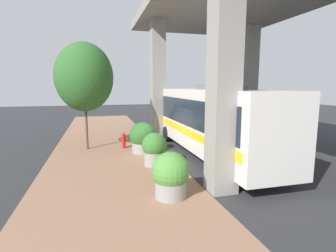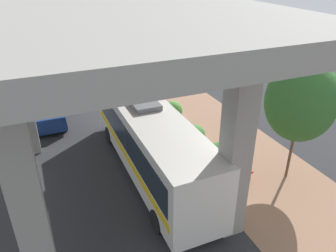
% 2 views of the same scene
% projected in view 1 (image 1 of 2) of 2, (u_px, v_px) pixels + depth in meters
% --- Properties ---
extents(ground_plane, '(80.00, 80.00, 0.00)m').
position_uv_depth(ground_plane, '(170.00, 157.00, 13.55)').
color(ground_plane, '#2D2D30').
rests_on(ground_plane, ground).
extents(sidewalk_strip, '(6.00, 40.00, 0.02)m').
position_uv_depth(sidewalk_strip, '(111.00, 161.00, 12.76)').
color(sidewalk_strip, '#936B51').
rests_on(sidewalk_strip, ground).
extents(overpass, '(9.40, 17.51, 8.54)m').
position_uv_depth(overpass, '(244.00, 13.00, 13.49)').
color(overpass, gray).
rests_on(overpass, ground).
extents(bus, '(2.61, 11.44, 3.70)m').
position_uv_depth(bus, '(208.00, 118.00, 13.57)').
color(bus, silver).
rests_on(bus, ground).
extents(fire_hydrant, '(0.48, 0.23, 0.93)m').
position_uv_depth(fire_hydrant, '(124.00, 141.00, 15.32)').
color(fire_hydrant, red).
rests_on(fire_hydrant, ground).
extents(planter_front, '(1.24, 1.24, 1.53)m').
position_uv_depth(planter_front, '(171.00, 175.00, 8.47)').
color(planter_front, gray).
rests_on(planter_front, ground).
extents(planter_middle, '(1.42, 1.42, 1.68)m').
position_uv_depth(planter_middle, '(143.00, 138.00, 14.30)').
color(planter_middle, gray).
rests_on(planter_middle, ground).
extents(planter_back, '(1.14, 1.14, 1.52)m').
position_uv_depth(planter_back, '(154.00, 149.00, 11.97)').
color(planter_back, gray).
rests_on(planter_back, ground).
extents(street_tree_near, '(3.20, 3.20, 6.04)m').
position_uv_depth(street_tree_near, '(84.00, 77.00, 14.59)').
color(street_tree_near, brown).
rests_on(street_tree_near, ground).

